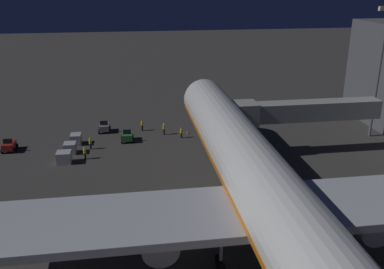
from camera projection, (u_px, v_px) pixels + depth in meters
ground_plane at (233, 196)px, 47.73m from camera, size 320.00×320.00×0.00m
airliner_at_gate at (270, 200)px, 34.71m from camera, size 48.12×68.60×20.53m
jet_bridge at (295, 111)px, 57.56m from camera, size 20.68×3.40×7.58m
apron_floodlight_mast at (380, 65)px, 62.03m from camera, size 2.90×0.50×19.34m
baggage_tug_spare at (127, 136)px, 63.59m from camera, size 1.86×2.52×1.95m
pushback_tug at (9, 146)px, 59.99m from camera, size 1.86×2.51×1.95m
baggage_tug_lead at (104, 127)px, 67.39m from camera, size 1.86×2.29×1.95m
baggage_container_near_belt at (64, 157)px, 56.06m from camera, size 1.85×1.80×1.57m
baggage_container_mid_row at (76, 139)px, 62.44m from camera, size 1.51×1.88×1.55m
baggage_container_far_row at (70, 148)px, 59.20m from camera, size 1.62×1.76×1.52m
ground_crew_by_belt_loader at (90, 143)px, 60.53m from camera, size 0.40×0.40×1.74m
ground_crew_marshaller_fwd at (85, 152)px, 57.18m from camera, size 0.40×0.40×1.76m
ground_crew_under_port_wing at (181, 132)px, 64.81m from camera, size 0.40×0.40×1.69m
ground_crew_by_tug at (142, 125)px, 67.83m from camera, size 0.40×0.40×1.78m
ground_crew_walking_aft at (164, 128)px, 66.18m from camera, size 0.40×0.40×1.86m
traffic_cone_nose_port at (215, 130)px, 67.54m from camera, size 0.36×0.36×0.55m
traffic_cone_nose_starboard at (188, 132)px, 66.92m from camera, size 0.36×0.36×0.55m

